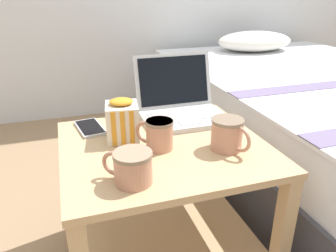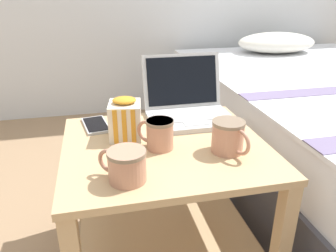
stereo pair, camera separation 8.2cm
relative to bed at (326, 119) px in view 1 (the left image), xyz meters
name	(u,v)px [view 1 (the left image)]	position (x,y,z in m)	size (l,w,h in m)	color
bed	(326,119)	(0.00, 0.00, 0.00)	(1.42, 2.17, 0.63)	#3F3F47
bedside_table	(164,188)	(-1.09, -0.45, 0.05)	(0.64, 0.58, 0.48)	tan
laptop	(181,106)	(-0.96, -0.24, 0.27)	(0.31, 0.27, 0.22)	#B7BABC
mug_front_left	(228,133)	(-0.91, -0.54, 0.28)	(0.10, 0.14, 0.10)	tan
mug_front_right	(159,133)	(-1.11, -0.47, 0.27)	(0.11, 0.10, 0.09)	tan
mug_mid_center	(132,166)	(-1.23, -0.63, 0.27)	(0.12, 0.11, 0.09)	tan
snack_bag	(122,121)	(-1.20, -0.37, 0.29)	(0.12, 0.12, 0.14)	silver
cell_phone	(90,128)	(-1.30, -0.26, 0.23)	(0.10, 0.16, 0.01)	#B7BABC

